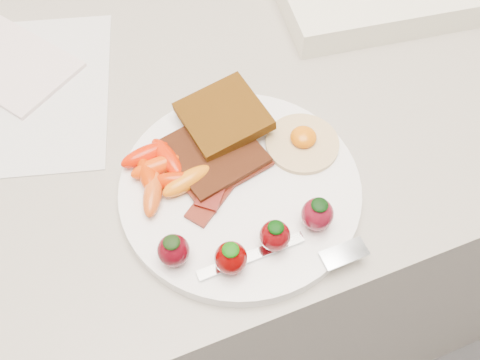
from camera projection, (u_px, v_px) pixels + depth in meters
name	position (u px, v px, depth m)	size (l,w,h in m)	color
counter	(225.00, 245.00, 1.07)	(2.00, 0.60, 0.90)	gray
plate	(240.00, 189.00, 0.60)	(0.27, 0.27, 0.02)	white
toast_lower	(214.00, 153.00, 0.61)	(0.10, 0.10, 0.01)	black
toast_upper	(223.00, 116.00, 0.62)	(0.09, 0.09, 0.01)	#341E03
fried_egg	(303.00, 142.00, 0.62)	(0.09, 0.09, 0.02)	beige
bacon_strips	(224.00, 179.00, 0.59)	(0.12, 0.11, 0.01)	#3D0908
baby_carrots	(162.00, 172.00, 0.59)	(0.10, 0.10, 0.02)	#E93F03
strawberries	(252.00, 238.00, 0.54)	(0.18, 0.06, 0.04)	#4D040D
fork	(294.00, 255.00, 0.54)	(0.17, 0.05, 0.00)	silver
paper_sheet	(30.00, 91.00, 0.69)	(0.20, 0.27, 0.00)	silver
notepad	(11.00, 64.00, 0.71)	(0.11, 0.17, 0.01)	silver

